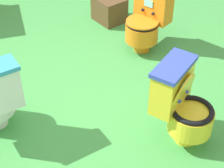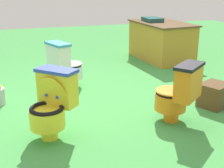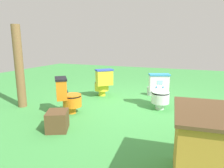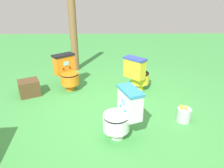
% 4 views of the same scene
% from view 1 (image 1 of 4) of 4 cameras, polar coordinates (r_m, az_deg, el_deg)
% --- Properties ---
extents(ground, '(14.00, 14.00, 0.00)m').
position_cam_1_polar(ground, '(3.53, -6.83, -4.08)').
color(ground, '#429947').
extents(toilet_yellow, '(0.63, 0.63, 0.73)m').
position_cam_1_polar(toilet_yellow, '(3.07, 10.66, -3.02)').
color(toilet_yellow, yellow).
rests_on(toilet_yellow, ground).
extents(toilet_orange, '(0.64, 0.62, 0.73)m').
position_cam_1_polar(toilet_orange, '(4.21, 5.39, 9.89)').
color(toilet_orange, orange).
rests_on(toilet_orange, ground).
extents(small_crate, '(0.45, 0.48, 0.31)m').
position_cam_1_polar(small_crate, '(4.86, -0.42, 11.35)').
color(small_crate, brown).
rests_on(small_crate, ground).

